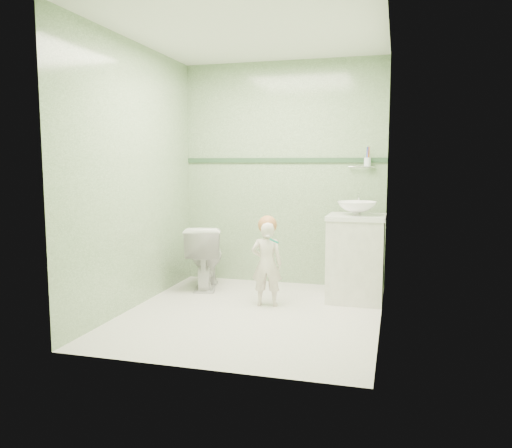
% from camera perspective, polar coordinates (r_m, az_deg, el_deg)
% --- Properties ---
extents(ground, '(2.50, 2.50, 0.00)m').
position_cam_1_polar(ground, '(4.54, -0.51, -10.04)').
color(ground, beige).
rests_on(ground, ground).
extents(room_shell, '(2.50, 2.54, 2.40)m').
position_cam_1_polar(room_shell, '(4.35, -0.53, 5.28)').
color(room_shell, gray).
rests_on(room_shell, ground).
extents(trim_stripe, '(2.20, 0.02, 0.05)m').
position_cam_1_polar(trim_stripe, '(5.55, 3.02, 7.15)').
color(trim_stripe, '#2F5033').
rests_on(trim_stripe, room_shell).
extents(vanity, '(0.52, 0.50, 0.80)m').
position_cam_1_polar(vanity, '(4.98, 11.10, -3.93)').
color(vanity, beige).
rests_on(vanity, ground).
extents(counter, '(0.54, 0.52, 0.04)m').
position_cam_1_polar(counter, '(4.92, 11.21, 0.77)').
color(counter, white).
rests_on(counter, vanity).
extents(basin, '(0.37, 0.37, 0.13)m').
position_cam_1_polar(basin, '(4.91, 11.23, 1.74)').
color(basin, white).
rests_on(basin, counter).
extents(faucet, '(0.03, 0.13, 0.18)m').
position_cam_1_polar(faucet, '(5.09, 11.41, 2.82)').
color(faucet, silver).
rests_on(faucet, counter).
extents(cup_holder, '(0.26, 0.07, 0.21)m').
position_cam_1_polar(cup_holder, '(5.37, 12.30, 6.83)').
color(cup_holder, silver).
rests_on(cup_holder, room_shell).
extents(toilet, '(0.53, 0.73, 0.67)m').
position_cam_1_polar(toilet, '(5.43, -5.72, -3.64)').
color(toilet, white).
rests_on(toilet, ground).
extents(toddler, '(0.31, 0.23, 0.79)m').
position_cam_1_polar(toddler, '(4.71, 1.21, -4.48)').
color(toddler, silver).
rests_on(toddler, ground).
extents(hair_cap, '(0.18, 0.18, 0.18)m').
position_cam_1_polar(hair_cap, '(4.68, 1.29, -0.11)').
color(hair_cap, '#AB6D3D').
rests_on(hair_cap, toddler).
extents(teal_toothbrush, '(0.11, 0.14, 0.08)m').
position_cam_1_polar(teal_toothbrush, '(4.54, 1.97, -1.86)').
color(teal_toothbrush, '#0B9179').
rests_on(teal_toothbrush, toddler).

